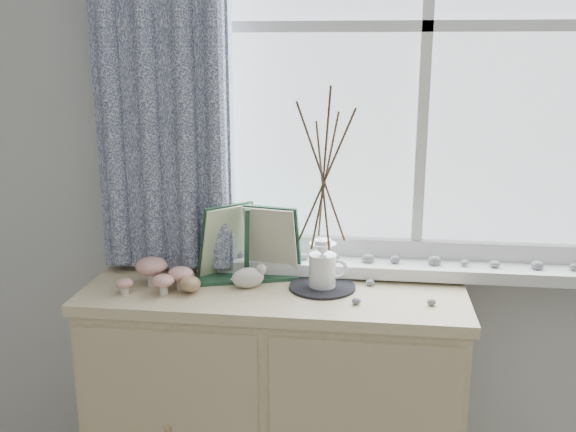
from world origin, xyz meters
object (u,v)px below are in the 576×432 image
object	(u,v)px
botanical_book	(246,244)
twig_pitcher	(324,173)
toadstool_cluster	(159,273)
sideboard	(275,408)

from	to	relation	value
botanical_book	twig_pitcher	size ratio (longest dim) A/B	0.58
toadstool_cluster	botanical_book	bearing A→B (deg)	19.77
botanical_book	toadstool_cluster	size ratio (longest dim) A/B	1.64
toadstool_cluster	twig_pitcher	distance (m)	0.60
twig_pitcher	botanical_book	bearing A→B (deg)	163.19
toadstool_cluster	twig_pitcher	bearing A→B (deg)	7.85
sideboard	twig_pitcher	world-z (taller)	twig_pitcher
sideboard	twig_pitcher	xyz separation A→B (m)	(0.15, 0.02, 0.79)
botanical_book	toadstool_cluster	xyz separation A→B (m)	(-0.26, -0.09, -0.08)
botanical_book	toadstool_cluster	world-z (taller)	botanical_book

